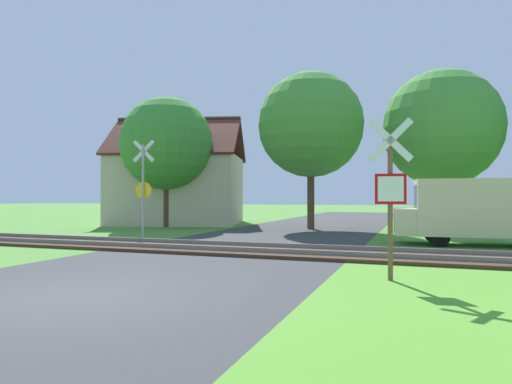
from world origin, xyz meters
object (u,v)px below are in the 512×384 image
(crossing_sign_far, at_px, (143,184))
(stop_sign_near, at_px, (390,190))
(tree_right, at_px, (442,128))
(tree_left, at_px, (167,144))
(tree_center, at_px, (311,125))
(house, at_px, (179,187))
(mail_truck, at_px, (476,209))

(crossing_sign_far, bearing_deg, stop_sign_near, -43.79)
(stop_sign_near, bearing_deg, tree_right, -105.74)
(tree_left, bearing_deg, stop_sign_near, -44.82)
(crossing_sign_far, height_order, tree_center, tree_center)
(tree_right, bearing_deg, crossing_sign_far, -143.45)
(crossing_sign_far, relative_size, tree_center, 0.49)
(crossing_sign_far, distance_m, tree_left, 7.38)
(house, bearing_deg, stop_sign_near, -64.28)
(crossing_sign_far, distance_m, tree_center, 9.43)
(tree_center, relative_size, tree_left, 1.13)
(stop_sign_near, bearing_deg, mail_truck, -116.48)
(mail_truck, bearing_deg, crossing_sign_far, 93.38)
(stop_sign_near, relative_size, tree_right, 0.42)
(stop_sign_near, height_order, mail_truck, stop_sign_near)
(tree_center, bearing_deg, house, 167.39)
(stop_sign_near, bearing_deg, house, -58.30)
(crossing_sign_far, xyz_separation_m, tree_right, (11.19, 8.30, 2.79))
(crossing_sign_far, bearing_deg, mail_truck, -4.20)
(tree_right, bearing_deg, tree_left, -172.31)
(tree_center, xyz_separation_m, tree_left, (-7.77, -0.95, -0.76))
(stop_sign_near, xyz_separation_m, house, (-13.24, 15.19, 0.42))
(house, xyz_separation_m, tree_left, (0.85, -2.88, 2.31))
(stop_sign_near, height_order, tree_center, tree_center)
(crossing_sign_far, distance_m, house, 9.97)
(crossing_sign_far, xyz_separation_m, tree_left, (-2.78, 6.41, 2.38))
(stop_sign_near, height_order, crossing_sign_far, crossing_sign_far)
(stop_sign_near, distance_m, tree_left, 17.69)
(stop_sign_near, xyz_separation_m, tree_right, (1.58, 14.20, 3.15))
(crossing_sign_far, height_order, house, house)
(tree_right, xyz_separation_m, mail_truck, (0.75, -6.62, -3.70))
(house, bearing_deg, crossing_sign_far, -83.99)
(house, bearing_deg, tree_center, -27.97)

